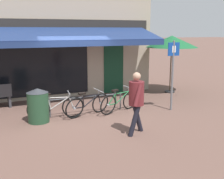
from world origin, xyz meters
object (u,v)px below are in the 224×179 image
(cafe_parasol, at_px, (172,42))
(bicycle_green, at_px, (119,101))
(bicycle_black, at_px, (88,105))
(parking_sign, at_px, (173,68))
(bicycle_silver, at_px, (56,107))
(pedestrian_adult, at_px, (136,97))
(litter_bin, at_px, (38,105))

(cafe_parasol, bearing_deg, bicycle_green, -149.90)
(bicycle_black, bearing_deg, bicycle_green, -19.81)
(parking_sign, relative_size, cafe_parasol, 0.96)
(bicycle_silver, relative_size, bicycle_green, 1.06)
(bicycle_black, height_order, pedestrian_adult, pedestrian_adult)
(bicycle_green, height_order, cafe_parasol, cafe_parasol)
(parking_sign, height_order, cafe_parasol, cafe_parasol)
(parking_sign, xyz_separation_m, cafe_parasol, (1.57, 2.38, 0.76))
(pedestrian_adult, relative_size, litter_bin, 1.62)
(parking_sign, bearing_deg, cafe_parasol, 56.65)
(bicycle_silver, relative_size, parking_sign, 0.74)
(litter_bin, xyz_separation_m, parking_sign, (4.42, -0.45, 0.93))
(pedestrian_adult, distance_m, litter_bin, 3.03)
(litter_bin, bearing_deg, bicycle_green, 0.14)
(parking_sign, bearing_deg, bicycle_black, 170.34)
(bicycle_silver, bearing_deg, pedestrian_adult, -44.81)
(bicycle_black, xyz_separation_m, parking_sign, (2.86, -0.49, 1.09))
(bicycle_black, bearing_deg, pedestrian_adult, -89.84)
(bicycle_silver, relative_size, litter_bin, 1.69)
(bicycle_black, relative_size, litter_bin, 1.60)
(bicycle_black, relative_size, bicycle_green, 1.00)
(bicycle_black, bearing_deg, litter_bin, 162.95)
(bicycle_green, distance_m, pedestrian_adult, 2.14)
(bicycle_silver, height_order, bicycle_green, same)
(cafe_parasol, bearing_deg, bicycle_black, -156.78)
(pedestrian_adult, bearing_deg, cafe_parasol, 43.36)
(bicycle_black, xyz_separation_m, cafe_parasol, (4.43, 1.90, 1.86))
(parking_sign, bearing_deg, bicycle_green, 165.38)
(bicycle_silver, xyz_separation_m, pedestrian_adult, (1.70, -2.08, 0.64))
(bicycle_green, bearing_deg, bicycle_black, 157.46)
(bicycle_black, height_order, litter_bin, litter_bin)
(bicycle_black, distance_m, pedestrian_adult, 2.23)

